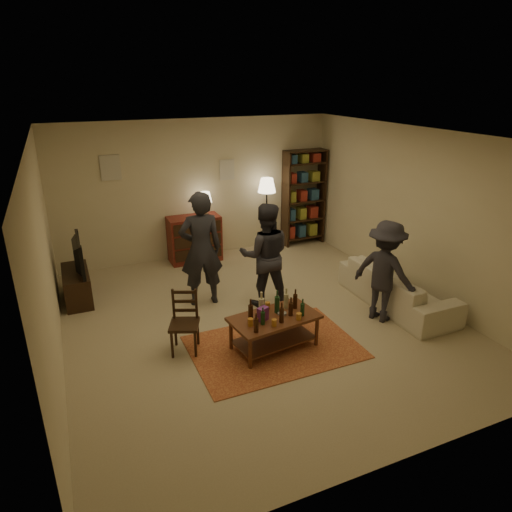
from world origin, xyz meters
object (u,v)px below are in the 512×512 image
person_left (201,249)px  person_right (265,255)px  tv_stand (76,278)px  person_by_sofa (385,272)px  coffee_table (274,321)px  bookshelf (304,197)px  sofa (397,287)px  dresser (195,238)px  floor_lamp (267,190)px  dining_chair (185,320)px

person_left → person_right: 1.00m
tv_stand → person_by_sofa: bearing=-30.7°
person_right → person_by_sofa: size_ratio=1.09×
coffee_table → person_right: 1.37m
bookshelf → person_left: size_ratio=1.10×
sofa → person_right: size_ratio=1.25×
coffee_table → dresser: dresser is taller
bookshelf → sofa: size_ratio=0.97×
dresser → floor_lamp: size_ratio=0.89×
floor_lamp → tv_stand: bearing=-167.3°
tv_stand → bookshelf: 4.84m
tv_stand → sofa: tv_stand is taller
coffee_table → person_by_sofa: 1.87m
bookshelf → person_right: size_ratio=1.21×
dresser → person_left: (-0.41, -1.81, 0.44)m
coffee_table → person_right: size_ratio=0.74×
person_by_sofa → tv_stand: bearing=36.6°
bookshelf → floor_lamp: bookshelf is taller
sofa → floor_lamp: bearing=16.1°
coffee_table → person_by_sofa: person_by_sofa is taller
coffee_table → sofa: size_ratio=0.59×
sofa → dining_chair: bearing=88.7°
floor_lamp → person_left: (-1.92, -1.75, -0.37)m
sofa → person_right: bearing=65.5°
bookshelf → floor_lamp: (-0.93, -0.13, 0.26)m
bookshelf → floor_lamp: size_ratio=1.31×
bookshelf → person_right: (-1.95, -2.31, -0.20)m
tv_stand → dresser: 2.43m
floor_lamp → person_by_sofa: (0.38, -3.31, -0.53)m
floor_lamp → person_right: (-1.02, -2.18, -0.46)m
dining_chair → sofa: dining_chair is taller
dining_chair → floor_lamp: (2.54, 2.97, 0.84)m
bookshelf → person_by_sofa: 3.50m
tv_stand → coffee_table: bearing=-47.9°
floor_lamp → dresser: bearing=177.6°
coffee_table → floor_lamp: size_ratio=0.80×
person_left → person_by_sofa: (2.30, -1.56, -0.15)m
dresser → dining_chair: bearing=-108.7°
sofa → person_right: (-1.90, 0.87, 0.53)m
tv_stand → person_by_sofa: size_ratio=0.69×
coffee_table → dining_chair: (-1.09, 0.44, 0.03)m
floor_lamp → person_left: size_ratio=0.84×
coffee_table → person_by_sofa: bearing=3.0°
bookshelf → person_left: bookshelf is taller
sofa → person_right: person_right is taller
sofa → coffee_table: bearing=98.8°
coffee_table → person_left: size_ratio=0.67×
floor_lamp → person_by_sofa: floor_lamp is taller
coffee_table → bookshelf: bookshelf is taller
tv_stand → person_left: (1.84, -0.90, 0.53)m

